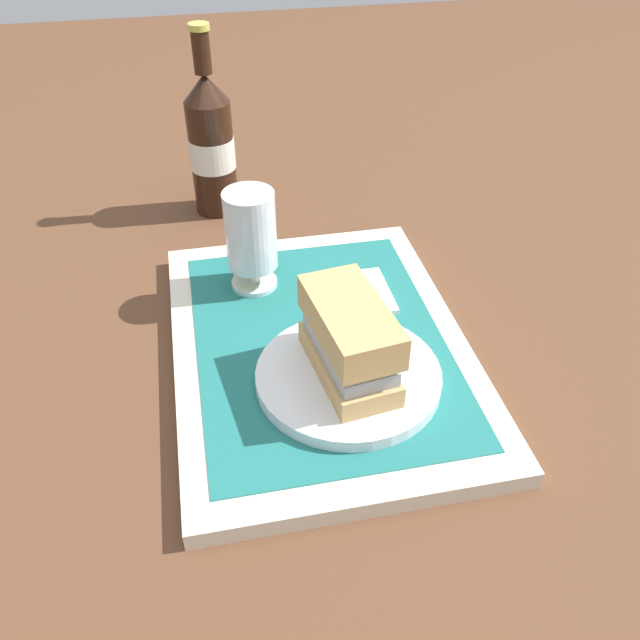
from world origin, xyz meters
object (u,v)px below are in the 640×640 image
at_px(beer_bottle, 211,144).
at_px(sandwich, 348,337).
at_px(plate, 348,376).
at_px(beer_glass, 251,236).

bearing_deg(beer_bottle, sandwich, -166.89).
xyz_separation_m(plate, beer_glass, (0.19, 0.07, 0.06)).
bearing_deg(beer_glass, beer_bottle, 6.43).
relative_size(beer_glass, beer_bottle, 0.47).
distance_m(plate, sandwich, 0.05).
bearing_deg(beer_glass, sandwich, -158.87).
height_order(plate, beer_glass, beer_glass).
relative_size(plate, beer_bottle, 0.71).
bearing_deg(sandwich, plate, 180.00).
distance_m(plate, beer_bottle, 0.45).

